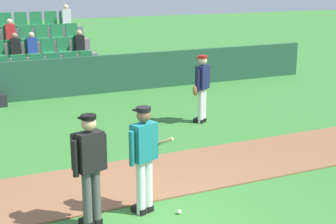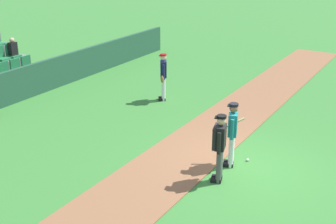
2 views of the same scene
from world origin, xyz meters
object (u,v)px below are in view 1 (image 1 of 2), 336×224
Objects in this scene: batter_teal_jersey at (144,156)px; umpire_home_plate at (90,164)px; runner_navy_jersey at (202,86)px; baseball at (179,212)px.

batter_teal_jersey is 0.91m from umpire_home_plate.
runner_navy_jersey is (3.38, 4.24, -0.01)m from batter_teal_jersey.
batter_teal_jersey is at bearing 148.12° from baseball.
batter_teal_jersey and umpire_home_plate have the same top height.
batter_teal_jersey reaches higher than baseball.
batter_teal_jersey and runner_navy_jersey have the same top height.
baseball is at bearing -31.88° from batter_teal_jersey.
umpire_home_plate is 6.08m from runner_navy_jersey.
batter_teal_jersey is 5.43m from runner_navy_jersey.
umpire_home_plate is 23.78× the size of baseball.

